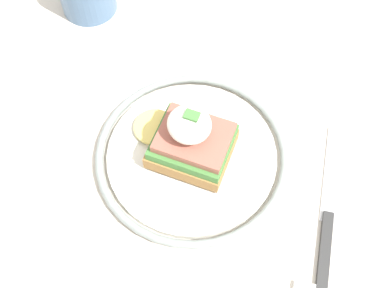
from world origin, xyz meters
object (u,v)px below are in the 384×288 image
Objects in this scene: plate at (192,155)px; fork at (75,111)px; knife at (328,216)px; sandwich at (191,139)px.

fork is at bearing 177.04° from plate.
knife is (0.17, -0.02, -0.01)m from plate.
sandwich is at bearing 174.73° from knife.
knife is at bearing -5.27° from sandwich.
knife reaches higher than fork.
sandwich is 0.18m from knife.
sandwich is (-0.00, 0.00, 0.04)m from plate.
plate reaches higher than knife.
plate is 1.65× the size of fork.
plate is 1.84× the size of sandwich.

